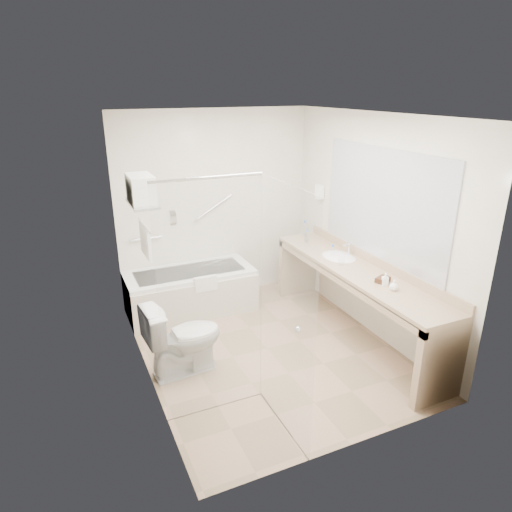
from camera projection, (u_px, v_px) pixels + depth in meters
name	position (u px, v px, depth m)	size (l,w,h in m)	color
floor	(267.00, 348.00, 5.09)	(3.20, 3.20, 0.00)	#A38065
ceiling	(269.00, 115.00, 4.21)	(2.60, 3.20, 0.10)	white
wall_back	(216.00, 207.00, 6.02)	(2.60, 0.10, 2.50)	silver
wall_front	(364.00, 308.00, 3.29)	(2.60, 0.10, 2.50)	silver
wall_left	(140.00, 261.00, 4.15)	(0.10, 3.20, 2.50)	silver
wall_right	(372.00, 227.00, 5.15)	(0.10, 3.20, 2.50)	silver
bathtub	(191.00, 291.00, 5.86)	(1.60, 0.73, 0.59)	white
grab_bar_short	(146.00, 239.00, 5.72)	(0.03, 0.03, 0.40)	silver
grab_bar_long	(213.00, 208.00, 5.96)	(0.03, 0.03, 0.60)	silver
shower_enclosure	(247.00, 308.00, 3.68)	(0.96, 0.91, 2.11)	silver
towel_shelf	(142.00, 198.00, 4.32)	(0.24, 0.55, 0.81)	silver
vanity_counter	(355.00, 286.00, 5.13)	(0.55, 2.70, 0.95)	tan
sink	(338.00, 259.00, 5.42)	(0.40, 0.52, 0.14)	white
faucet	(349.00, 248.00, 5.44)	(0.03, 0.03, 0.14)	silver
mirror	(382.00, 204.00, 4.91)	(0.02, 2.00, 1.20)	#A9ADB5
hairdryer_unit	(320.00, 192.00, 5.96)	(0.08, 0.10, 0.18)	white
toilet	(183.00, 338.00, 4.56)	(0.43, 0.78, 0.76)	white
amenity_basket	(383.00, 280.00, 4.70)	(0.15, 0.10, 0.05)	#432C18
soap_bottle_a	(385.00, 282.00, 4.62)	(0.06, 0.13, 0.06)	white
soap_bottle_b	(394.00, 286.00, 4.50)	(0.09, 0.11, 0.09)	white
water_bottle_left	(332.00, 252.00, 5.32)	(0.05, 0.05, 0.17)	silver
water_bottle_mid	(307.00, 237.00, 5.87)	(0.05, 0.05, 0.17)	silver
water_bottle_right	(305.00, 229.00, 6.11)	(0.07, 0.07, 0.22)	silver
drinking_glass_near	(306.00, 238.00, 5.94)	(0.06, 0.06, 0.08)	silver
drinking_glass_far	(342.00, 261.00, 5.14)	(0.08, 0.08, 0.10)	silver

